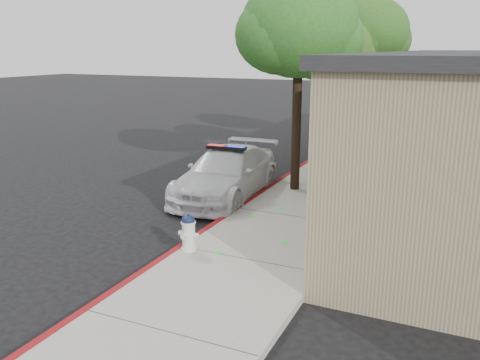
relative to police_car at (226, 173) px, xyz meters
name	(u,v)px	position (x,y,z in m)	size (l,w,h in m)	color
ground	(177,252)	(0.91, -4.31, -0.72)	(120.00, 120.00, 0.00)	black
sidewalk	(291,218)	(2.51, -1.31, -0.65)	(3.20, 60.00, 0.15)	gray
red_curb	(237,210)	(0.97, -1.31, -0.64)	(0.14, 60.00, 0.16)	maroon
police_car	(226,173)	(0.00, 0.00, 0.00)	(2.28, 5.06, 1.56)	white
fire_hydrant	(188,232)	(1.26, -4.39, -0.17)	(0.46, 0.40, 0.81)	white
street_tree_near	(299,32)	(1.76, 1.18, 4.06)	(3.56, 3.39, 6.21)	black
street_tree_mid	(332,53)	(1.78, 4.91, 3.45)	(2.90, 2.81, 5.33)	black
street_tree_far	(369,35)	(2.34, 8.48, 4.13)	(3.35, 3.42, 6.25)	black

